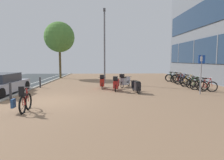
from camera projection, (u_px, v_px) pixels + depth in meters
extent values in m
cube|color=#8C6B4E|center=(144.00, 101.00, 9.93)|extent=(14.40, 40.00, 0.05)
cube|color=#A09C91|center=(1.00, 101.00, 9.65)|extent=(0.24, 40.00, 0.08)
cube|color=slate|center=(218.00, 49.00, 16.13)|extent=(0.10, 0.12, 2.38)
cube|color=slate|center=(194.00, 52.00, 20.37)|extent=(0.10, 0.12, 2.38)
cube|color=slate|center=(179.00, 53.00, 24.61)|extent=(0.10, 0.12, 2.38)
torus|color=black|center=(23.00, 105.00, 7.45)|extent=(0.11, 0.72, 0.72)
torus|color=black|center=(28.00, 101.00, 8.11)|extent=(0.11, 0.72, 0.72)
cylinder|color=maroon|center=(26.00, 97.00, 7.82)|extent=(0.05, 0.33, 0.63)
cylinder|color=maroon|center=(24.00, 98.00, 7.62)|extent=(0.04, 0.14, 0.57)
cylinder|color=maroon|center=(25.00, 90.00, 7.74)|extent=(0.06, 0.40, 0.08)
cylinder|color=maroon|center=(24.00, 105.00, 7.58)|extent=(0.04, 0.26, 0.08)
cylinder|color=maroon|center=(23.00, 98.00, 7.49)|extent=(0.03, 0.17, 0.52)
cylinder|color=maroon|center=(28.00, 95.00, 8.02)|extent=(0.04, 0.15, 0.57)
cube|color=black|center=(23.00, 90.00, 7.54)|extent=(0.10, 0.22, 0.06)
cylinder|color=#ADADB2|center=(27.00, 87.00, 7.93)|extent=(0.48, 0.05, 0.02)
cube|color=black|center=(23.00, 95.00, 7.46)|extent=(0.21, 0.25, 0.10)
cube|color=black|center=(21.00, 91.00, 7.34)|extent=(0.20, 0.07, 0.32)
cube|color=navy|center=(13.00, 103.00, 7.46)|extent=(0.11, 0.28, 0.34)
cylinder|color=black|center=(22.00, 109.00, 7.64)|extent=(0.19, 0.11, 0.28)
torus|color=black|center=(202.00, 87.00, 12.70)|extent=(0.71, 0.16, 0.70)
torus|color=black|center=(212.00, 87.00, 12.64)|extent=(0.71, 0.16, 0.70)
cylinder|color=#A11B19|center=(208.00, 83.00, 12.64)|extent=(0.31, 0.08, 0.62)
cylinder|color=#A11B19|center=(205.00, 83.00, 12.66)|extent=(0.14, 0.05, 0.56)
cylinder|color=#A11B19|center=(208.00, 79.00, 12.61)|extent=(0.38, 0.09, 0.08)
cylinder|color=#A11B19|center=(204.00, 87.00, 12.69)|extent=(0.24, 0.06, 0.08)
cylinder|color=#A11B19|center=(204.00, 83.00, 12.67)|extent=(0.16, 0.05, 0.51)
cylinder|color=#A11B19|center=(212.00, 83.00, 12.62)|extent=(0.14, 0.05, 0.56)
cube|color=black|center=(205.00, 78.00, 12.63)|extent=(0.23, 0.12, 0.06)
cylinder|color=#ADADB2|center=(211.00, 78.00, 12.59)|extent=(0.09, 0.48, 0.02)
torus|color=black|center=(195.00, 85.00, 13.42)|extent=(0.69, 0.17, 0.68)
torus|color=black|center=(205.00, 85.00, 13.35)|extent=(0.69, 0.17, 0.68)
cylinder|color=black|center=(201.00, 82.00, 13.35)|extent=(0.32, 0.08, 0.60)
cylinder|color=black|center=(198.00, 82.00, 13.38)|extent=(0.14, 0.06, 0.55)
cylinder|color=black|center=(200.00, 78.00, 13.33)|extent=(0.39, 0.09, 0.08)
cylinder|color=black|center=(197.00, 86.00, 13.41)|extent=(0.25, 0.07, 0.07)
cylinder|color=black|center=(196.00, 82.00, 13.39)|extent=(0.17, 0.05, 0.50)
cylinder|color=black|center=(204.00, 82.00, 13.33)|extent=(0.15, 0.05, 0.54)
cube|color=black|center=(197.00, 78.00, 13.35)|extent=(0.23, 0.12, 0.06)
cylinder|color=#ADADB2|center=(203.00, 77.00, 13.30)|extent=(0.10, 0.48, 0.02)
torus|color=black|center=(191.00, 84.00, 14.14)|extent=(0.69, 0.18, 0.69)
torus|color=black|center=(199.00, 84.00, 14.06)|extent=(0.69, 0.18, 0.69)
cylinder|color=#296A2F|center=(196.00, 81.00, 14.07)|extent=(0.29, 0.09, 0.60)
cylinder|color=#296A2F|center=(193.00, 81.00, 14.09)|extent=(0.13, 0.06, 0.55)
cylinder|color=#296A2F|center=(196.00, 77.00, 14.05)|extent=(0.36, 0.10, 0.08)
cylinder|color=#296A2F|center=(192.00, 84.00, 14.13)|extent=(0.23, 0.07, 0.07)
cylinder|color=#296A2F|center=(192.00, 81.00, 14.11)|extent=(0.16, 0.05, 0.50)
cylinder|color=#296A2F|center=(199.00, 80.00, 14.04)|extent=(0.14, 0.05, 0.55)
cube|color=black|center=(193.00, 77.00, 14.07)|extent=(0.23, 0.13, 0.06)
cylinder|color=#ADADB2|center=(198.00, 76.00, 14.02)|extent=(0.11, 0.48, 0.02)
torus|color=black|center=(185.00, 83.00, 14.86)|extent=(0.74, 0.20, 0.74)
torus|color=black|center=(195.00, 83.00, 14.77)|extent=(0.74, 0.20, 0.74)
cylinder|color=#B4B7B5|center=(191.00, 79.00, 14.78)|extent=(0.34, 0.09, 0.65)
cylinder|color=#B4B7B5|center=(188.00, 79.00, 14.81)|extent=(0.15, 0.06, 0.59)
cylinder|color=#B4B7B5|center=(190.00, 75.00, 14.76)|extent=(0.42, 0.11, 0.09)
cylinder|color=#B4B7B5|center=(187.00, 83.00, 14.85)|extent=(0.27, 0.08, 0.08)
cylinder|color=#B4B7B5|center=(186.00, 79.00, 14.82)|extent=(0.18, 0.06, 0.54)
cylinder|color=#B4B7B5|center=(194.00, 79.00, 14.75)|extent=(0.16, 0.06, 0.59)
cube|color=black|center=(187.00, 75.00, 14.78)|extent=(0.23, 0.13, 0.06)
cylinder|color=#ADADB2|center=(193.00, 74.00, 14.72)|extent=(0.11, 0.48, 0.02)
torus|color=black|center=(184.00, 82.00, 15.62)|extent=(0.70, 0.26, 0.71)
torus|color=black|center=(193.00, 82.00, 15.47)|extent=(0.70, 0.26, 0.71)
cylinder|color=#BA8515|center=(189.00, 79.00, 15.50)|extent=(0.33, 0.12, 0.62)
cylinder|color=#BA8515|center=(187.00, 79.00, 15.55)|extent=(0.15, 0.07, 0.57)
cylinder|color=#BA8515|center=(189.00, 75.00, 15.48)|extent=(0.40, 0.14, 0.08)
cylinder|color=#BA8515|center=(186.00, 82.00, 15.59)|extent=(0.26, 0.10, 0.08)
cylinder|color=#BA8515|center=(185.00, 78.00, 15.58)|extent=(0.17, 0.07, 0.52)
cylinder|color=#BA8515|center=(192.00, 78.00, 15.45)|extent=(0.15, 0.07, 0.57)
cube|color=black|center=(186.00, 75.00, 15.53)|extent=(0.24, 0.14, 0.06)
cylinder|color=#ADADB2|center=(192.00, 74.00, 15.43)|extent=(0.15, 0.47, 0.02)
torus|color=black|center=(179.00, 81.00, 16.31)|extent=(0.74, 0.22, 0.74)
torus|color=black|center=(187.00, 81.00, 16.20)|extent=(0.74, 0.22, 0.74)
cylinder|color=navy|center=(184.00, 78.00, 16.22)|extent=(0.31, 0.10, 0.64)
cylinder|color=navy|center=(181.00, 78.00, 16.25)|extent=(0.14, 0.06, 0.59)
cylinder|color=navy|center=(183.00, 74.00, 16.20)|extent=(0.38, 0.11, 0.09)
cylinder|color=navy|center=(181.00, 81.00, 16.29)|extent=(0.25, 0.08, 0.08)
cylinder|color=navy|center=(180.00, 77.00, 16.27)|extent=(0.16, 0.06, 0.54)
cylinder|color=navy|center=(186.00, 77.00, 16.18)|extent=(0.15, 0.06, 0.59)
cube|color=black|center=(181.00, 74.00, 16.22)|extent=(0.23, 0.13, 0.06)
cylinder|color=#ADADB2|center=(186.00, 73.00, 16.16)|extent=(0.12, 0.47, 0.02)
torus|color=black|center=(177.00, 80.00, 16.98)|extent=(0.68, 0.10, 0.68)
torus|color=black|center=(184.00, 80.00, 16.97)|extent=(0.68, 0.10, 0.68)
cylinder|color=maroon|center=(181.00, 77.00, 16.95)|extent=(0.29, 0.05, 0.59)
cylinder|color=maroon|center=(179.00, 78.00, 16.96)|extent=(0.13, 0.04, 0.54)
cylinder|color=maroon|center=(181.00, 74.00, 16.92)|extent=(0.35, 0.05, 0.08)
cylinder|color=maroon|center=(178.00, 80.00, 16.98)|extent=(0.23, 0.04, 0.07)
cylinder|color=maroon|center=(178.00, 77.00, 16.96)|extent=(0.15, 0.03, 0.49)
cylinder|color=maroon|center=(183.00, 77.00, 16.95)|extent=(0.14, 0.04, 0.54)
cube|color=black|center=(179.00, 74.00, 16.93)|extent=(0.22, 0.10, 0.06)
cylinder|color=#ADADB2|center=(183.00, 73.00, 16.91)|extent=(0.05, 0.48, 0.02)
torus|color=black|center=(174.00, 79.00, 17.75)|extent=(0.74, 0.23, 0.74)
torus|color=black|center=(182.00, 79.00, 17.64)|extent=(0.74, 0.23, 0.74)
cylinder|color=brown|center=(179.00, 76.00, 17.66)|extent=(0.33, 0.11, 0.65)
cylinder|color=brown|center=(177.00, 76.00, 17.69)|extent=(0.15, 0.07, 0.59)
cylinder|color=brown|center=(179.00, 73.00, 17.64)|extent=(0.41, 0.12, 0.09)
cylinder|color=brown|center=(176.00, 79.00, 17.73)|extent=(0.27, 0.08, 0.08)
cylinder|color=brown|center=(175.00, 76.00, 17.71)|extent=(0.18, 0.06, 0.54)
cylinder|color=brown|center=(182.00, 76.00, 17.62)|extent=(0.16, 0.06, 0.59)
cube|color=black|center=(176.00, 73.00, 17.67)|extent=(0.23, 0.13, 0.06)
cylinder|color=#ADADB2|center=(181.00, 72.00, 17.59)|extent=(0.12, 0.47, 0.02)
torus|color=black|center=(169.00, 78.00, 18.47)|extent=(0.75, 0.23, 0.75)
torus|color=black|center=(177.00, 78.00, 18.35)|extent=(0.75, 0.23, 0.75)
cylinder|color=black|center=(174.00, 75.00, 18.37)|extent=(0.34, 0.11, 0.66)
cylinder|color=black|center=(172.00, 76.00, 18.40)|extent=(0.15, 0.07, 0.60)
cylinder|color=black|center=(174.00, 72.00, 18.35)|extent=(0.42, 0.12, 0.09)
cylinder|color=black|center=(171.00, 78.00, 18.45)|extent=(0.27, 0.08, 0.08)
cylinder|color=black|center=(170.00, 75.00, 18.42)|extent=(0.18, 0.06, 0.55)
cylinder|color=black|center=(176.00, 75.00, 18.33)|extent=(0.16, 0.06, 0.60)
cube|color=black|center=(171.00, 72.00, 18.38)|extent=(0.23, 0.13, 0.06)
cylinder|color=#ADADB2|center=(176.00, 71.00, 18.30)|extent=(0.13, 0.47, 0.02)
torus|color=black|center=(169.00, 78.00, 19.17)|extent=(0.70, 0.18, 0.70)
torus|color=black|center=(175.00, 78.00, 19.09)|extent=(0.70, 0.18, 0.70)
cylinder|color=#326130|center=(173.00, 75.00, 19.10)|extent=(0.33, 0.09, 0.62)
cylinder|color=#326130|center=(171.00, 75.00, 19.12)|extent=(0.15, 0.06, 0.56)
cylinder|color=#326130|center=(172.00, 72.00, 19.08)|extent=(0.40, 0.10, 0.08)
cylinder|color=#326130|center=(170.00, 78.00, 19.16)|extent=(0.26, 0.07, 0.08)
cylinder|color=#326130|center=(169.00, 75.00, 19.14)|extent=(0.17, 0.05, 0.51)
cylinder|color=#326130|center=(175.00, 75.00, 19.07)|extent=(0.15, 0.05, 0.56)
cube|color=black|center=(170.00, 72.00, 19.10)|extent=(0.23, 0.12, 0.06)
cylinder|color=#ADADB2|center=(174.00, 72.00, 19.04)|extent=(0.10, 0.48, 0.02)
torus|color=black|center=(138.00, 90.00, 11.73)|extent=(0.09, 0.49, 0.48)
torus|color=black|center=(133.00, 87.00, 13.04)|extent=(0.09, 0.49, 0.48)
cube|color=black|center=(136.00, 89.00, 12.39)|extent=(0.34, 0.77, 0.08)
cube|color=black|center=(137.00, 86.00, 11.94)|extent=(0.35, 0.61, 0.49)
cube|color=black|center=(137.00, 82.00, 11.92)|extent=(0.30, 0.55, 0.06)
cylinder|color=black|center=(133.00, 84.00, 12.99)|extent=(0.08, 0.13, 0.49)
cube|color=black|center=(134.00, 84.00, 12.92)|extent=(0.33, 0.11, 0.48)
cylinder|color=black|center=(134.00, 80.00, 12.94)|extent=(0.52, 0.07, 0.03)
torus|color=black|center=(102.00, 86.00, 13.61)|extent=(0.05, 0.51, 0.51)
torus|color=black|center=(102.00, 84.00, 14.85)|extent=(0.05, 0.51, 0.51)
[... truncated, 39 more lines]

